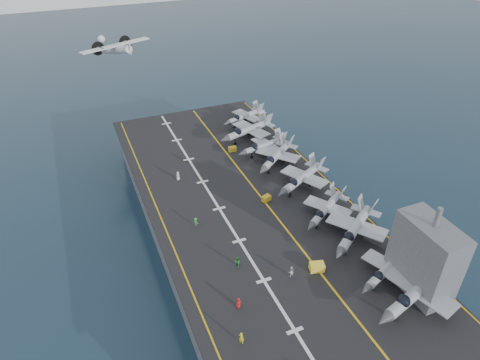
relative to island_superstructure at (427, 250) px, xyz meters
name	(u,v)px	position (x,y,z in m)	size (l,w,h in m)	color
ground	(247,241)	(-15.00, 30.00, -17.90)	(500.00, 500.00, 0.00)	#142135
hull	(248,223)	(-15.00, 30.00, -12.90)	(36.00, 90.00, 10.00)	#56595E
flight_deck	(248,202)	(-15.00, 30.00, -7.70)	(38.00, 92.00, 0.40)	black
foul_line	(262,198)	(-12.00, 30.00, -7.48)	(0.35, 90.00, 0.02)	gold
landing_centerline	(219,208)	(-21.00, 30.00, -7.48)	(0.50, 90.00, 0.02)	silver
deck_edge_port	(163,222)	(-32.00, 30.00, -7.48)	(0.25, 90.00, 0.02)	gold
deck_edge_stbd	(329,181)	(3.50, 30.00, -7.48)	(0.25, 90.00, 0.02)	gold
island_superstructure	(427,250)	(0.00, 0.00, 0.00)	(5.00, 10.00, 15.00)	#56595E
fighter_jet_0	(417,291)	(-2.76, -2.59, -4.74)	(18.19, 14.56, 5.52)	#8D959C
fighter_jet_1	(387,268)	(-3.26, 3.18, -5.29)	(14.95, 12.60, 4.41)	#9BA3A9
fighter_jet_2	(355,227)	(-2.50, 12.71, -4.83)	(18.47, 17.24, 5.34)	gray
fighter_jet_3	(326,208)	(-3.80, 19.78, -5.22)	(15.78, 14.50, 4.56)	gray
fighter_jet_4	(302,177)	(-2.96, 30.14, -4.94)	(17.64, 15.52, 5.13)	#8C949B
fighter_jet_5	(277,155)	(-3.68, 40.20, -4.96)	(17.50, 16.72, 5.07)	gray
fighter_jet_6	(264,145)	(-3.95, 45.82, -5.23)	(14.64, 11.35, 4.53)	gray
fighter_jet_7	(249,129)	(-4.49, 53.79, -4.80)	(18.02, 14.73, 5.40)	gray
fighter_jet_8	(245,116)	(-1.86, 62.08, -5.21)	(15.36, 12.71, 4.57)	#959CA5
tow_cart_a	(317,267)	(-12.24, 8.80, -6.82)	(2.60, 2.04, 1.37)	yellow
tow_cart_b	(266,198)	(-11.56, 28.90, -6.96)	(2.07, 1.70, 1.07)	gold
tow_cart_c	(232,149)	(-10.38, 49.75, -6.96)	(1.93, 1.36, 1.08)	gold
crew_0	(239,303)	(-26.61, 6.72, -6.59)	(1.25, 0.99, 1.83)	#B21919
crew_1	(241,338)	(-28.56, 1.08, -6.47)	(1.42, 1.48, 2.06)	gold
crew_2	(237,262)	(-23.65, 14.44, -6.52)	(0.83, 1.20, 1.96)	green
crew_3	(196,222)	(-26.68, 26.80, -6.62)	(1.22, 1.26, 1.76)	#308B31
crew_5	(178,176)	(-25.48, 42.70, -6.51)	(1.42, 1.38, 1.98)	silver
crew_7	(291,272)	(-16.71, 9.22, -6.53)	(1.17, 0.78, 1.95)	silver
transport_plane	(117,50)	(-28.80, 87.03, 8.19)	(24.04, 20.60, 4.79)	silver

